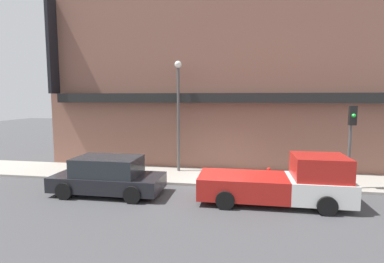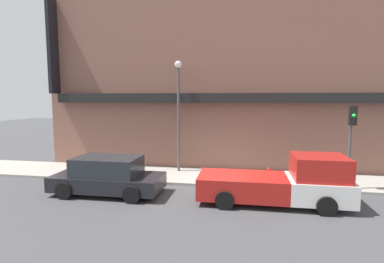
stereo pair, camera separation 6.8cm
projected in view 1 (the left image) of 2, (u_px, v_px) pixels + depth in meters
ground_plane at (217, 187)px, 13.16m from camera, size 80.00×80.00×0.00m
sidewalk at (219, 177)px, 14.64m from camera, size 36.00×3.03×0.12m
building at (224, 72)px, 16.99m from camera, size 19.80×3.80×10.85m
pickup_truck at (283, 182)px, 11.08m from camera, size 5.47×2.14×1.85m
parked_car at (108, 176)px, 12.22m from camera, size 4.46×2.09×1.53m
fire_hydrant at (269, 174)px, 13.67m from camera, size 0.19×0.19×0.65m
street_lamp at (178, 103)px, 15.30m from camera, size 0.36×0.36×5.66m
traffic_light at (351, 132)px, 12.30m from camera, size 0.28×0.42×3.49m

